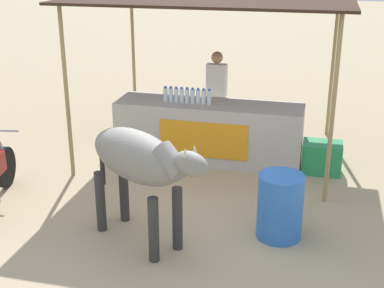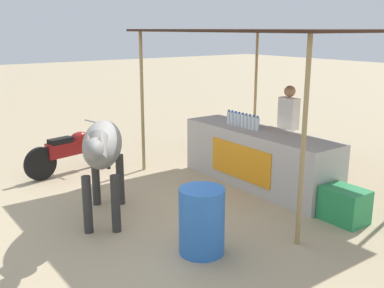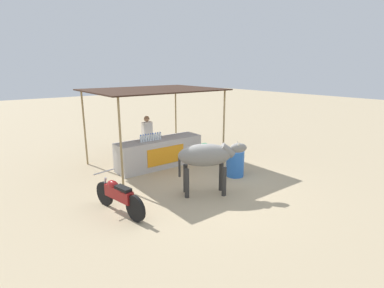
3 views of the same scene
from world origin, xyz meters
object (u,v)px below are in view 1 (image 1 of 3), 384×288
(stall_counter, at_px, (209,132))
(cow, at_px, (139,161))
(vendor_behind_counter, at_px, (216,97))
(cooler_box, at_px, (322,157))
(water_barrel, at_px, (280,206))

(stall_counter, bearing_deg, cow, -94.64)
(vendor_behind_counter, xyz_separation_m, cooler_box, (1.85, -0.85, -0.61))
(stall_counter, height_order, water_barrel, stall_counter)
(cow, bearing_deg, water_barrel, 17.60)
(stall_counter, distance_m, cooler_box, 1.84)
(cooler_box, distance_m, water_barrel, 2.20)
(stall_counter, relative_size, cow, 1.72)
(stall_counter, xyz_separation_m, water_barrel, (1.36, -2.24, -0.08))
(stall_counter, height_order, cooler_box, stall_counter)
(cow, bearing_deg, cooler_box, 52.32)
(cooler_box, relative_size, cow, 0.34)
(water_barrel, bearing_deg, vendor_behind_counter, 114.86)
(vendor_behind_counter, relative_size, water_barrel, 2.04)
(vendor_behind_counter, distance_m, water_barrel, 3.32)
(stall_counter, xyz_separation_m, cooler_box, (1.82, -0.10, -0.24))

